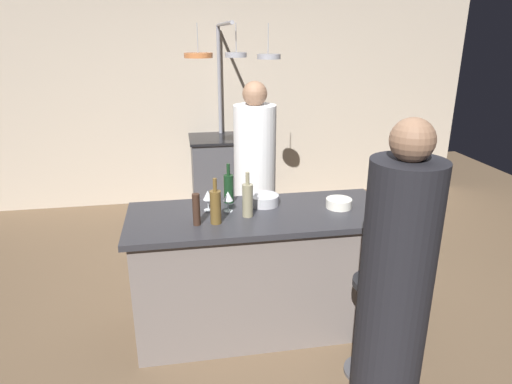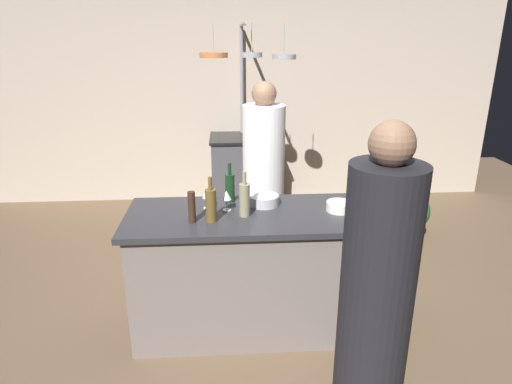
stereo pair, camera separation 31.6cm
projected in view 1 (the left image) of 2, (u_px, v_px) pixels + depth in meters
ground_plane at (259, 324)px, 3.36m from camera, size 9.00×9.00×0.00m
back_wall at (219, 98)px, 5.57m from camera, size 6.40×0.16×2.60m
kitchen_island at (260, 271)px, 3.21m from camera, size 1.80×0.72×0.90m
stove_range at (224, 173)px, 5.48m from camera, size 0.80×0.64×0.89m
chef at (255, 187)px, 3.91m from camera, size 0.36×0.36×1.70m
bar_stool_right at (370, 323)px, 2.75m from camera, size 0.28×0.28×0.68m
guest_right at (394, 297)px, 2.28m from camera, size 0.36×0.36×1.71m
overhead_pot_rack at (226, 75)px, 4.60m from camera, size 0.89×1.39×2.17m
potted_plant at (393, 210)px, 4.73m from camera, size 0.36×0.36×0.52m
pepper_mill at (196, 210)px, 2.83m from camera, size 0.05×0.05×0.21m
wine_bottle_amber at (216, 206)px, 2.86m from camera, size 0.07×0.07×0.30m
wine_bottle_red at (229, 188)px, 3.22m from camera, size 0.07×0.07×0.29m
wine_bottle_white at (248, 199)px, 2.97m from camera, size 0.07×0.07×0.31m
wine_glass_by_chef at (208, 196)px, 3.06m from camera, size 0.07×0.07×0.15m
wine_glass_near_left_guest at (228, 197)px, 3.05m from camera, size 0.07×0.07×0.15m
mixing_bowl_steel at (264, 200)px, 3.20m from camera, size 0.22×0.22×0.07m
mixing_bowl_ceramic at (339, 203)px, 3.14m from camera, size 0.18×0.18×0.06m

